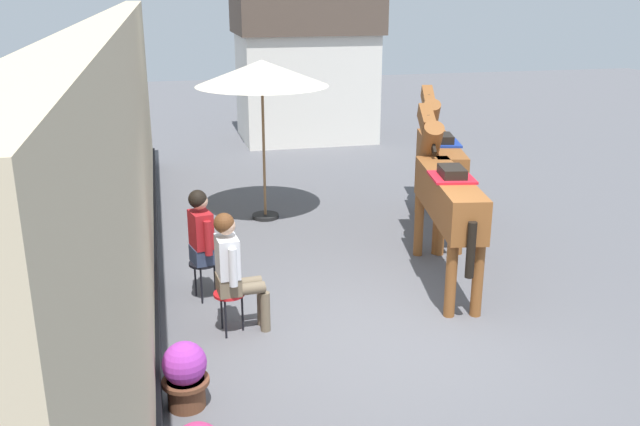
{
  "coord_description": "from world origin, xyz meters",
  "views": [
    {
      "loc": [
        -2.2,
        -6.48,
        3.62
      ],
      "look_at": [
        -0.4,
        1.2,
        1.05
      ],
      "focal_mm": 38.65,
      "sensor_mm": 36.0,
      "label": 1
    }
  ],
  "objects_px": {
    "saddled_horse_far": "(439,157)",
    "flower_planter_far": "(185,374)",
    "seated_visitor_near": "(234,267)",
    "saddled_horse_near": "(446,194)",
    "cafe_parasol": "(262,74)",
    "seated_visitor_far": "(207,238)"
  },
  "relations": [
    {
      "from": "seated_visitor_near",
      "to": "saddled_horse_far",
      "type": "distance_m",
      "value": 4.44
    },
    {
      "from": "seated_visitor_near",
      "to": "saddled_horse_far",
      "type": "height_order",
      "value": "saddled_horse_far"
    },
    {
      "from": "saddled_horse_near",
      "to": "flower_planter_far",
      "type": "height_order",
      "value": "saddled_horse_near"
    },
    {
      "from": "saddled_horse_near",
      "to": "seated_visitor_near",
      "type": "bearing_deg",
      "value": -162.77
    },
    {
      "from": "saddled_horse_near",
      "to": "flower_planter_far",
      "type": "relative_size",
      "value": 4.65
    },
    {
      "from": "cafe_parasol",
      "to": "flower_planter_far",
      "type": "bearing_deg",
      "value": -106.39
    },
    {
      "from": "flower_planter_far",
      "to": "seated_visitor_near",
      "type": "bearing_deg",
      "value": 65.78
    },
    {
      "from": "flower_planter_far",
      "to": "cafe_parasol",
      "type": "distance_m",
      "value": 5.81
    },
    {
      "from": "saddled_horse_far",
      "to": "cafe_parasol",
      "type": "distance_m",
      "value": 3.04
    },
    {
      "from": "saddled_horse_near",
      "to": "saddled_horse_far",
      "type": "bearing_deg",
      "value": 70.1
    },
    {
      "from": "seated_visitor_far",
      "to": "cafe_parasol",
      "type": "relative_size",
      "value": 0.54
    },
    {
      "from": "seated_visitor_near",
      "to": "cafe_parasol",
      "type": "relative_size",
      "value": 0.54
    },
    {
      "from": "seated_visitor_near",
      "to": "saddled_horse_near",
      "type": "bearing_deg",
      "value": 17.23
    },
    {
      "from": "flower_planter_far",
      "to": "seated_visitor_far",
      "type": "bearing_deg",
      "value": 80.47
    },
    {
      "from": "saddled_horse_far",
      "to": "flower_planter_far",
      "type": "relative_size",
      "value": 4.6
    },
    {
      "from": "seated_visitor_near",
      "to": "seated_visitor_far",
      "type": "height_order",
      "value": "same"
    },
    {
      "from": "seated_visitor_near",
      "to": "flower_planter_far",
      "type": "height_order",
      "value": "seated_visitor_near"
    },
    {
      "from": "saddled_horse_near",
      "to": "flower_planter_far",
      "type": "xyz_separation_m",
      "value": [
        -3.4,
        -2.21,
        -0.82
      ]
    },
    {
      "from": "saddled_horse_near",
      "to": "cafe_parasol",
      "type": "relative_size",
      "value": 1.15
    },
    {
      "from": "seated_visitor_near",
      "to": "cafe_parasol",
      "type": "distance_m",
      "value": 4.3
    },
    {
      "from": "flower_planter_far",
      "to": "saddled_horse_far",
      "type": "bearing_deg",
      "value": 45.03
    },
    {
      "from": "seated_visitor_near",
      "to": "saddled_horse_near",
      "type": "relative_size",
      "value": 0.47
    }
  ]
}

